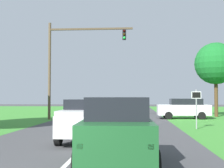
# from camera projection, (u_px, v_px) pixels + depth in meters

# --- Properties ---
(ground_plane) EXTENTS (120.00, 120.00, 0.00)m
(ground_plane) POSITION_uv_depth(u_px,v_px,m) (96.00, 134.00, 16.83)
(ground_plane) COLOR #424244
(red_suv_near) EXTENTS (2.28, 4.48, 2.03)m
(red_suv_near) POSITION_uv_depth(u_px,v_px,m) (117.00, 130.00, 9.21)
(red_suv_near) COLOR #194C23
(red_suv_near) RESTS_ON ground_plane
(pickup_truck_lead) EXTENTS (2.14, 4.89, 1.91)m
(pickup_truck_lead) POSITION_uv_depth(u_px,v_px,m) (86.00, 120.00, 14.24)
(pickup_truck_lead) COLOR silver
(pickup_truck_lead) RESTS_ON ground_plane
(traffic_light) EXTENTS (7.51, 0.40, 8.59)m
(traffic_light) POSITION_uv_depth(u_px,v_px,m) (70.00, 56.00, 27.50)
(traffic_light) COLOR brown
(traffic_light) RESTS_ON ground_plane
(keep_moving_sign) EXTENTS (0.60, 0.09, 2.48)m
(keep_moving_sign) POSITION_uv_depth(u_px,v_px,m) (196.00, 104.00, 19.49)
(keep_moving_sign) COLOR gray
(keep_moving_sign) RESTS_ON ground_plane
(oak_tree_right) EXTENTS (4.19, 4.19, 7.43)m
(oak_tree_right) POSITION_uv_depth(u_px,v_px,m) (216.00, 64.00, 31.14)
(oak_tree_right) COLOR #4C351E
(oak_tree_right) RESTS_ON ground_plane
(crossing_suv_far) EXTENTS (4.68, 2.15, 1.83)m
(crossing_suv_far) POSITION_uv_depth(u_px,v_px,m) (184.00, 108.00, 28.32)
(crossing_suv_far) COLOR silver
(crossing_suv_far) RESTS_ON ground_plane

